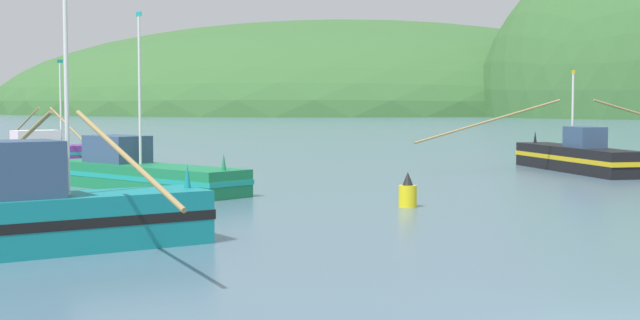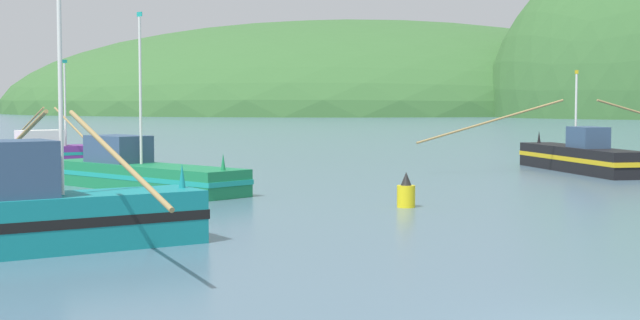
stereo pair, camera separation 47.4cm
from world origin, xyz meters
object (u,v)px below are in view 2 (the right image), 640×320
fishing_boat_black (580,157)px  fishing_boat_purple (49,152)px  channel_buoy (406,193)px  fishing_boat_green (141,172)px  fishing_boat_teal (53,213)px

fishing_boat_black → fishing_boat_purple: fishing_boat_purple is taller
fishing_boat_black → channel_buoy: (-13.54, -15.23, -0.30)m
fishing_boat_green → fishing_boat_teal: bearing=-44.1°
fishing_boat_teal → channel_buoy: size_ratio=10.09×
fishing_boat_black → fishing_boat_purple: (-29.76, 11.71, -0.12)m
fishing_boat_teal → channel_buoy: fishing_boat_teal is taller
fishing_boat_teal → channel_buoy: (11.69, 8.41, -0.48)m
fishing_boat_green → channel_buoy: fishing_boat_green is taller
fishing_boat_black → fishing_boat_teal: fishing_boat_teal is taller
fishing_boat_teal → fishing_boat_black: bearing=19.0°
channel_buoy → fishing_boat_teal: bearing=-144.3°
fishing_boat_teal → fishing_boat_green: fishing_boat_green is taller
channel_buoy → fishing_boat_black: bearing=48.3°
fishing_boat_purple → channel_buoy: fishing_boat_purple is taller
fishing_boat_green → channel_buoy: size_ratio=7.95×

